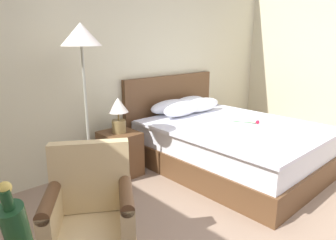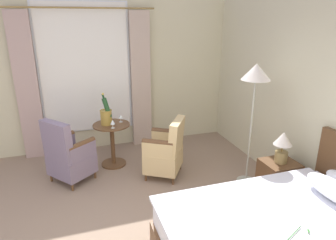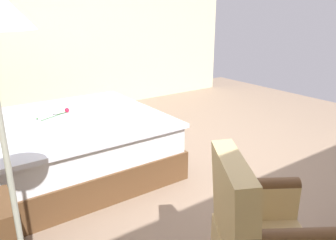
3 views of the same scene
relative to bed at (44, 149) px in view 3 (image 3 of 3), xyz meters
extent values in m
plane|color=gray|center=(-0.76, -1.59, -0.34)|extent=(7.41, 7.41, 0.00)
cube|color=beige|center=(2.26, -1.59, 1.07)|extent=(0.12, 5.45, 2.82)
cube|color=brown|center=(0.00, -0.09, -0.19)|extent=(1.63, 2.19, 0.30)
cube|color=white|center=(0.00, -0.09, 0.09)|extent=(1.58, 2.12, 0.26)
cube|color=white|center=(0.00, -0.15, 0.24)|extent=(1.67, 2.06, 0.04)
cylinder|color=#2D6628|center=(0.14, -0.18, 0.28)|extent=(0.16, 0.31, 0.01)
sphere|color=red|center=(0.21, -0.34, 0.29)|extent=(0.05, 0.05, 0.05)
ellipsoid|color=#33702D|center=(0.14, -0.01, 0.28)|extent=(0.05, 0.04, 0.01)
cube|color=white|center=(0.24, -0.25, 0.28)|extent=(0.09, 0.11, 0.00)
cylinder|color=#AEB1A2|center=(-1.66, 0.54, 0.46)|extent=(0.03, 0.03, 1.54)
cube|color=#D7BA81|center=(-2.14, -0.42, 0.34)|extent=(0.55, 0.43, 0.51)
cylinder|color=brown|center=(-2.47, -0.48, 0.31)|extent=(0.33, 0.44, 0.09)
cube|color=#D7BA81|center=(-2.06, -0.74, 0.20)|extent=(0.33, 0.44, 0.22)
cylinder|color=brown|center=(-2.06, -0.74, 0.31)|extent=(0.33, 0.44, 0.09)
camera|label=1|loc=(-3.07, -2.25, 1.29)|focal=32.00mm
camera|label=2|loc=(1.80, -1.82, 2.03)|focal=32.00mm
camera|label=3|loc=(-3.16, 0.72, 1.30)|focal=35.00mm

